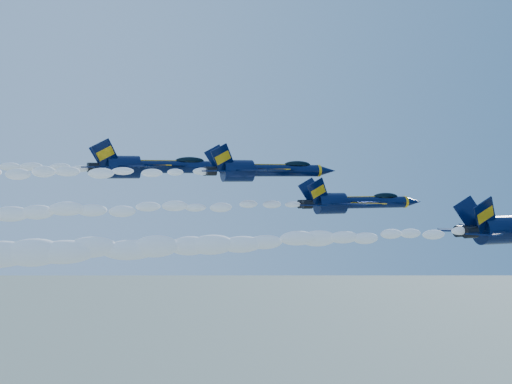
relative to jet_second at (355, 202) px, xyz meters
name	(u,v)px	position (x,y,z in m)	size (l,w,h in m)	color
smoke_trail_jet_lead	(194,245)	(-20.41, -7.56, -3.31)	(57.99, 2.69, 2.42)	white
jet_second	(355,202)	(0.00, 0.00, 0.00)	(15.28, 12.54, 5.68)	black
smoke_trail_jet_second	(17,212)	(-35.52, 0.00, -0.48)	(57.99, 2.07, 1.86)	white
jet_third	(264,170)	(-9.71, 3.12, 3.60)	(15.67, 12.85, 5.82)	black
jet_fourth	(153,166)	(-19.99, 14.68, 4.14)	(18.02, 14.78, 6.70)	black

